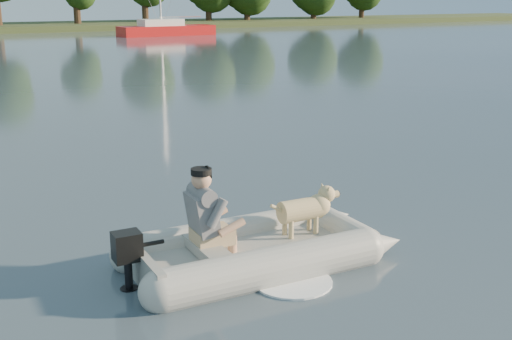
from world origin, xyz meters
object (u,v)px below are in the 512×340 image
dog (300,214)px  dinghy (258,217)px  sailboat (166,30)px  man (204,210)px

dog → dinghy: bearing=-175.4°
dog → sailboat: (15.41, 47.10, -0.05)m
man → sailboat: size_ratio=0.10×
dog → sailboat: sailboat is taller
man → sailboat: sailboat is taller
man → sailboat: (16.85, 47.08, -0.32)m
dinghy → sailboat: (16.11, 47.15, -0.13)m
dinghy → man: 0.77m
dinghy → man: bearing=175.8°
dinghy → man: (-0.75, 0.06, 0.19)m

